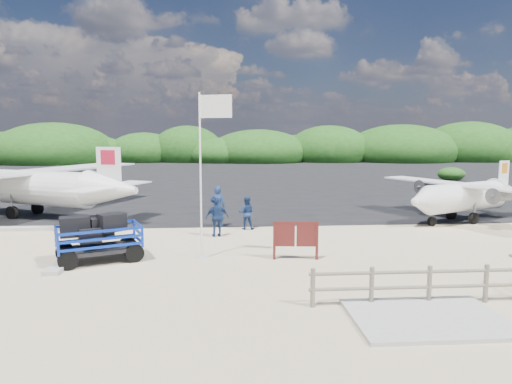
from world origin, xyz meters
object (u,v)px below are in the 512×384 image
at_px(baggage_cart, 100,261).
at_px(crew_b, 246,213).
at_px(flagpole, 202,258).
at_px(crew_a, 217,206).
at_px(aircraft_large, 366,181).
at_px(aircraft_small, 154,176).
at_px(crew_c, 217,217).
at_px(signboard, 295,259).

height_order(baggage_cart, crew_b, crew_b).
relative_size(flagpole, crew_a, 2.95).
distance_m(flagpole, crew_a, 5.46).
xyz_separation_m(aircraft_large, aircraft_small, (-20.33, 6.00, 0.00)).
bearing_deg(crew_a, aircraft_large, -118.38).
xyz_separation_m(baggage_cart, aircraft_large, (17.47, 25.83, 0.00)).
bearing_deg(baggage_cart, crew_c, 19.50).
distance_m(crew_b, crew_c, 1.92).
relative_size(signboard, crew_a, 0.86).
relative_size(crew_a, crew_c, 1.16).
bearing_deg(aircraft_small, flagpole, 76.56).
bearing_deg(aircraft_large, crew_a, 81.75).
distance_m(signboard, crew_c, 4.71).
relative_size(baggage_cart, crew_c, 1.77).
xyz_separation_m(signboard, crew_c, (-2.74, 3.75, 0.83)).
bearing_deg(aircraft_large, crew_b, 85.11).
height_order(flagpole, crew_a, flagpole).
xyz_separation_m(signboard, aircraft_large, (10.79, 26.06, 0.00)).
bearing_deg(flagpole, crew_c, 81.51).
bearing_deg(crew_a, baggage_cart, 59.81).
relative_size(signboard, aircraft_large, 0.11).
bearing_deg(crew_b, flagpole, 77.26).
height_order(baggage_cart, crew_a, crew_a).
distance_m(signboard, aircraft_small, 33.44).
bearing_deg(crew_b, baggage_cart, 51.24).
height_order(flagpole, crew_c, flagpole).
height_order(crew_a, aircraft_large, aircraft_large).
bearing_deg(flagpole, crew_b, 69.22).
relative_size(crew_c, aircraft_small, 0.21).
xyz_separation_m(baggage_cart, crew_c, (3.94, 3.52, 0.83)).
relative_size(signboard, aircraft_small, 0.21).
distance_m(baggage_cart, crew_b, 7.23).
distance_m(baggage_cart, aircraft_large, 31.18).
bearing_deg(aircraft_small, crew_b, 82.07).
distance_m(signboard, aircraft_large, 28.20).
relative_size(baggage_cart, signboard, 1.77).
height_order(flagpole, crew_b, flagpole).
xyz_separation_m(crew_c, aircraft_small, (-6.80, 28.30, -0.83)).
distance_m(crew_a, aircraft_small, 27.18).
height_order(baggage_cart, aircraft_large, aircraft_large).
distance_m(flagpole, aircraft_small, 32.28).
bearing_deg(crew_c, signboard, 113.10).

